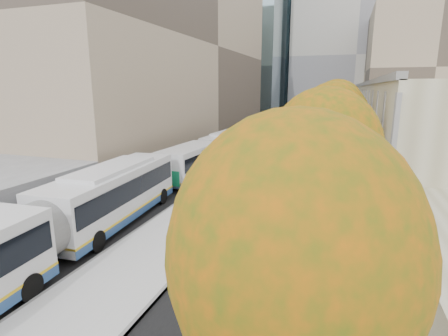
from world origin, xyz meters
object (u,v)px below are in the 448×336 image
at_px(bus_near, 63,220).
at_px(distant_car, 258,138).
at_px(bus_far, 215,152).
at_px(bus_shelter, 382,264).

distance_m(bus_near, distant_car, 36.53).
bearing_deg(bus_far, bus_shelter, -54.35).
relative_size(bus_shelter, distant_car, 1.22).
height_order(bus_near, bus_far, bus_near).
xyz_separation_m(bus_far, distant_car, (0.24, 17.29, -1.00)).
relative_size(bus_shelter, bus_far, 0.25).
relative_size(bus_near, bus_far, 1.06).
bearing_deg(distant_car, bus_far, -83.02).
xyz_separation_m(bus_shelter, distant_car, (-12.73, 37.27, -1.58)).
distance_m(bus_near, bus_far, 19.22).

